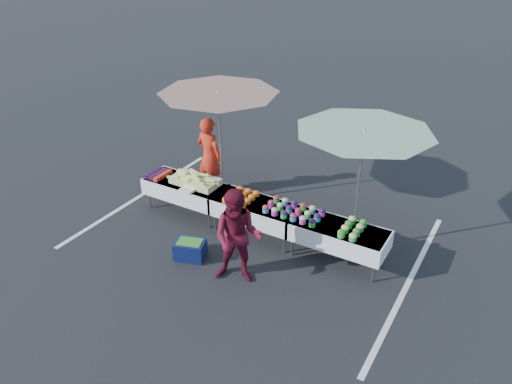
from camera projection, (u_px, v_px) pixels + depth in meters
The scene contains 17 objects.
ground at pixel (256, 234), 10.45m from camera, with size 80.00×80.00×0.00m, color black.
stripe_left at pixel (140, 196), 11.87m from camera, with size 0.10×5.00×0.00m, color silver.
stripe_right at pixel (408, 283), 9.03m from camera, with size 0.10×5.00×0.00m, color silver.
table_left at pixel (186, 189), 10.97m from camera, with size 1.86×0.81×0.75m.
table_center at pixel (256, 210), 10.17m from camera, with size 1.86×0.81×0.75m.
table_right at pixel (338, 235), 9.37m from camera, with size 1.86×0.81×0.75m.
berry_punnets at pixel (158, 174), 11.14m from camera, with size 0.40×0.54×0.08m.
corn_pile at pixel (195, 180), 10.77m from camera, with size 1.16×0.57×0.26m.
plastic_bags at pixel (188, 190), 10.52m from camera, with size 0.30×0.25×0.05m, color white.
carrot_bowls at pixel (241, 197), 10.22m from camera, with size 0.55×0.69×0.11m.
potato_cups at pixel (294, 210), 9.68m from camera, with size 1.14×0.58×0.16m.
bean_baskets at pixel (353, 228), 9.14m from camera, with size 0.36×0.68×0.15m.
vendor at pixel (210, 157), 11.54m from camera, with size 0.70×0.46×1.91m, color red.
customer at pixel (238, 237), 8.71m from camera, with size 0.89×0.69×1.83m, color maroon.
umbrella_left at pixel (219, 102), 10.51m from camera, with size 3.03×3.03×2.64m.
umbrella_right at pixel (363, 142), 8.83m from camera, with size 2.70×2.70×2.56m.
storage_bin at pixel (190, 249), 9.63m from camera, with size 0.67×0.57×0.37m.
Camera 1 is at (4.42, -7.53, 5.81)m, focal length 35.00 mm.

